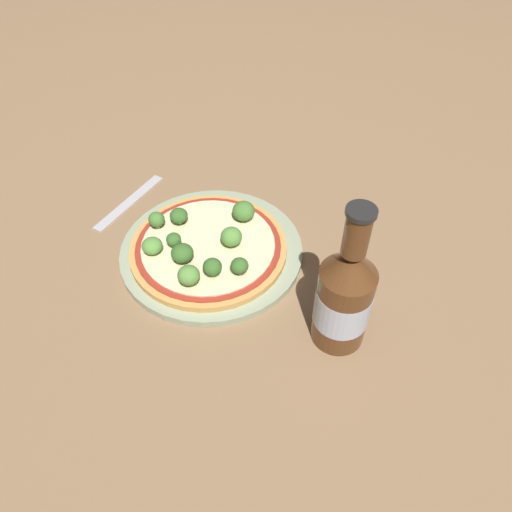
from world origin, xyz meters
The scene contains 15 objects.
ground_plane centered at (0.00, 0.00, 0.00)m, with size 3.00×3.00×0.00m, color #846647.
plate centered at (0.01, -0.01, 0.01)m, with size 0.28×0.28×0.01m.
pizza centered at (0.01, -0.02, 0.02)m, with size 0.24×0.24×0.01m.
broccoli_floret_0 centered at (0.04, 0.00, 0.04)m, with size 0.03×0.03×0.03m.
broccoli_floret_1 centered at (0.02, 0.06, 0.04)m, with size 0.04×0.04×0.03m.
broccoli_floret_2 centered at (-0.03, -0.05, 0.04)m, with size 0.02×0.02×0.02m.
broccoli_floret_3 centered at (-0.06, -0.01, 0.04)m, with size 0.03×0.03×0.03m.
broccoli_floret_4 centered at (0.00, -0.07, 0.04)m, with size 0.03×0.03×0.03m.
broccoli_floret_5 centered at (0.08, -0.04, 0.04)m, with size 0.03×0.03×0.03m.
broccoli_floret_6 centered at (0.04, -0.10, 0.04)m, with size 0.03×0.03×0.03m.
broccoli_floret_7 centered at (-0.08, -0.04, 0.04)m, with size 0.03×0.03×0.03m.
broccoli_floret_8 centered at (-0.05, -0.08, 0.04)m, with size 0.03×0.03×0.03m.
broccoli_floret_9 centered at (0.05, -0.06, 0.04)m, with size 0.03×0.03×0.03m.
beer_bottle centered at (0.24, -0.03, 0.08)m, with size 0.07×0.07×0.22m.
fork centered at (-0.19, 0.00, 0.00)m, with size 0.03×0.16×0.00m.
Camera 1 is at (0.37, -0.41, 0.56)m, focal length 35.00 mm.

